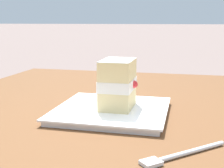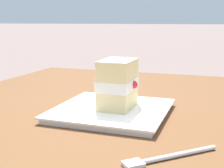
# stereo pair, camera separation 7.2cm
# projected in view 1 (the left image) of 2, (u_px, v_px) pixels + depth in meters

# --- Properties ---
(patio_table) EXTENTS (1.24, 1.05, 0.70)m
(patio_table) POSITION_uv_depth(u_px,v_px,m) (116.00, 152.00, 0.74)
(patio_table) COLOR brown
(patio_table) RESTS_ON ground
(dessert_plate) EXTENTS (0.25, 0.25, 0.02)m
(dessert_plate) POSITION_uv_depth(u_px,v_px,m) (112.00, 111.00, 0.73)
(dessert_plate) COLOR white
(dessert_plate) RESTS_ON patio_table
(cake_slice) EXTENTS (0.10, 0.08, 0.11)m
(cake_slice) POSITION_uv_depth(u_px,v_px,m) (120.00, 84.00, 0.72)
(cake_slice) COLOR #EAD18C
(cake_slice) RESTS_ON dessert_plate
(dessert_fork) EXTENTS (0.13, 0.13, 0.01)m
(dessert_fork) POSITION_uv_depth(u_px,v_px,m) (180.00, 155.00, 0.50)
(dessert_fork) COLOR silver
(dessert_fork) RESTS_ON patio_table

